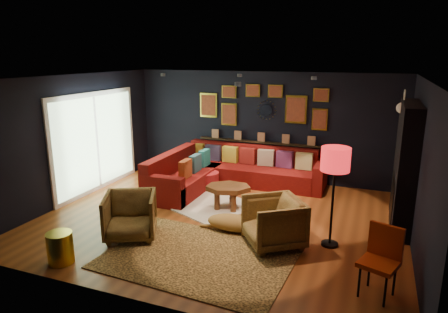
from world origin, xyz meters
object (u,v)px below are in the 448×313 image
(armchair_left, at_px, (130,214))
(armchair_right, at_px, (274,220))
(gold_stool, at_px, (60,248))
(sectional, at_px, (225,173))
(orange_chair, at_px, (382,255))
(pouf, at_px, (207,180))
(coffee_table, at_px, (228,190))
(floor_lamp, at_px, (335,164))
(dog, at_px, (233,220))

(armchair_left, bearing_deg, armchair_right, -12.71)
(armchair_right, height_order, gold_stool, armchair_right)
(sectional, distance_m, armchair_left, 3.11)
(armchair_left, height_order, orange_chair, orange_chair)
(pouf, bearing_deg, coffee_table, -47.89)
(sectional, relative_size, orange_chair, 3.72)
(pouf, relative_size, floor_lamp, 0.34)
(dog, bearing_deg, coffee_table, 112.56)
(armchair_left, relative_size, dog, 0.66)
(pouf, distance_m, armchair_left, 2.77)
(gold_stool, distance_m, dog, 2.78)
(armchair_left, distance_m, gold_stool, 1.21)
(coffee_table, height_order, gold_stool, coffee_table)
(coffee_table, relative_size, gold_stool, 2.27)
(coffee_table, bearing_deg, floor_lamp, -22.76)
(gold_stool, relative_size, orange_chair, 0.51)
(coffee_table, relative_size, armchair_left, 1.27)
(gold_stool, bearing_deg, orange_chair, 11.00)
(coffee_table, bearing_deg, armchair_right, -44.33)
(pouf, xyz_separation_m, floor_lamp, (2.97, -1.85, 1.16))
(coffee_table, bearing_deg, gold_stool, -118.50)
(dog, bearing_deg, gold_stool, -139.29)
(coffee_table, bearing_deg, armchair_left, -121.21)
(gold_stool, height_order, orange_chair, orange_chair)
(armchair_right, distance_m, floor_lamp, 1.31)
(sectional, distance_m, pouf, 0.46)
(armchair_right, xyz_separation_m, floor_lamp, (0.86, 0.32, 0.93))
(orange_chair, distance_m, dog, 2.62)
(coffee_table, relative_size, pouf, 1.94)
(armchair_right, relative_size, dog, 0.69)
(sectional, bearing_deg, dog, -65.48)
(armchair_right, xyz_separation_m, dog, (-0.77, 0.24, -0.22))
(coffee_table, xyz_separation_m, gold_stool, (-1.56, -2.87, -0.15))
(orange_chair, bearing_deg, armchair_right, 172.50)
(armchair_left, bearing_deg, orange_chair, -30.47)
(armchair_left, bearing_deg, sectional, 53.71)
(armchair_left, bearing_deg, coffee_table, 31.89)
(armchair_right, bearing_deg, orange_chair, 27.24)
(gold_stool, bearing_deg, armchair_right, 31.09)
(coffee_table, height_order, armchair_right, armchair_right)
(coffee_table, distance_m, floor_lamp, 2.46)
(gold_stool, xyz_separation_m, floor_lamp, (3.64, 2.00, 1.13))
(armchair_left, xyz_separation_m, gold_stool, (-0.48, -1.10, -0.19))
(armchair_right, bearing_deg, armchair_left, -111.35)
(coffee_table, xyz_separation_m, orange_chair, (2.82, -2.02, 0.15))
(armchair_right, distance_m, gold_stool, 3.25)
(sectional, distance_m, floor_lamp, 3.57)
(sectional, bearing_deg, gold_stool, -103.39)
(sectional, height_order, armchair_right, armchair_right)
(orange_chair, relative_size, dog, 0.72)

